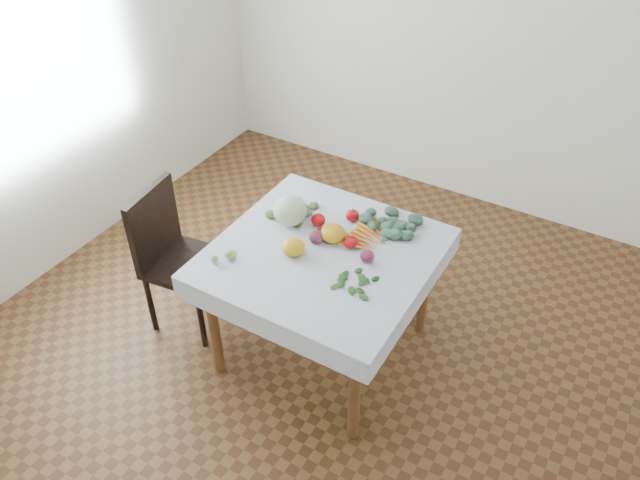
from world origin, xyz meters
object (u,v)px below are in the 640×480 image
at_px(heirloom_back, 333,233).
at_px(table, 323,266).
at_px(chair, 173,250).
at_px(carrot_bunch, 370,235).
at_px(cabbage, 290,211).

bearing_deg(heirloom_back, table, -87.95).
xyz_separation_m(chair, carrot_bunch, (1.07, 0.44, 0.24)).
relative_size(chair, heirloom_back, 6.76).
xyz_separation_m(heirloom_back, carrot_bunch, (0.16, 0.13, -0.03)).
xyz_separation_m(table, cabbage, (-0.29, 0.13, 0.19)).
xyz_separation_m(table, heirloom_back, (-0.00, 0.11, 0.15)).
distance_m(chair, carrot_bunch, 1.18).
distance_m(table, cabbage, 0.36).
xyz_separation_m(chair, cabbage, (0.62, 0.33, 0.31)).
bearing_deg(cabbage, chair, -152.20).
height_order(chair, heirloom_back, chair).
relative_size(cabbage, carrot_bunch, 0.54).
bearing_deg(cabbage, carrot_bunch, 14.18).
bearing_deg(carrot_bunch, chair, -157.56).
distance_m(heirloom_back, carrot_bunch, 0.21).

